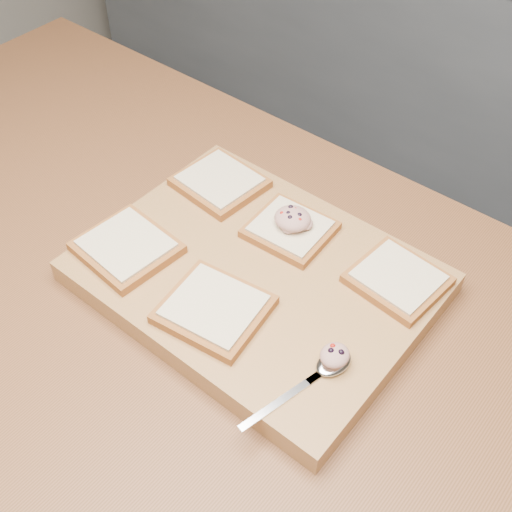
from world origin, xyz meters
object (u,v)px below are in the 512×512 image
(bread_far_center, at_px, (290,229))
(tuna_salad_dollop, at_px, (293,218))
(spoon, at_px, (326,368))
(cutting_board, at_px, (256,277))

(bread_far_center, relative_size, tuna_salad_dollop, 2.22)
(tuna_salad_dollop, distance_m, spoon, 0.23)
(cutting_board, xyz_separation_m, bread_far_center, (-0.01, 0.08, 0.03))
(cutting_board, relative_size, tuna_salad_dollop, 8.58)
(bread_far_center, height_order, spoon, bread_far_center)
(spoon, bearing_deg, tuna_salad_dollop, 137.07)
(bread_far_center, xyz_separation_m, spoon, (0.17, -0.16, -0.00))
(tuna_salad_dollop, bearing_deg, spoon, -42.93)
(cutting_board, bearing_deg, bread_far_center, 94.20)
(cutting_board, xyz_separation_m, spoon, (0.16, -0.07, 0.02))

